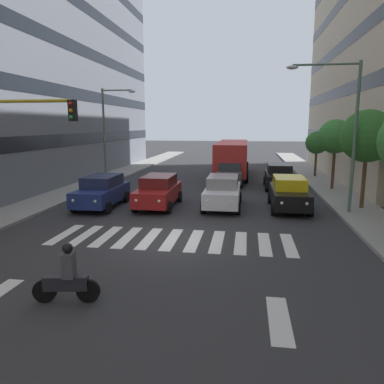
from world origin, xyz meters
name	(u,v)px	position (x,y,z in m)	size (l,w,h in m)	color
ground_plane	(172,239)	(0.00, 0.00, 0.00)	(180.00, 180.00, 0.00)	#2D2D30
building_right_block_0	(50,38)	(14.11, -17.24, 11.78)	(8.43, 28.56, 23.56)	slate
crosswalk_markings	(172,239)	(0.00, 0.00, 0.00)	(9.45, 2.80, 0.01)	silver
lane_arrow_0	(279,319)	(-3.69, 5.50, 0.00)	(0.50, 2.20, 0.01)	silver
car_0	(289,193)	(-5.12, -6.04, 0.89)	(2.02, 4.44, 1.72)	black
car_1	(223,191)	(-1.60, -5.94, 0.89)	(2.02, 4.44, 1.72)	silver
car_2	(158,191)	(1.90, -5.59, 0.89)	(2.02, 4.44, 1.72)	maroon
car_3	(102,191)	(4.95, -5.10, 0.89)	(2.02, 4.44, 1.72)	navy
car_row2_0	(279,176)	(-5.13, -12.59, 0.89)	(2.02, 4.44, 1.72)	black
car_row2_1	(230,173)	(-1.62, -13.74, 0.89)	(2.02, 4.44, 1.72)	#474C51
bus_behind_traffic	(232,155)	(-1.60, -18.25, 1.86)	(2.78, 10.50, 3.00)	red
motorcycle_with_rider	(67,278)	(1.54, 5.45, 0.65)	(1.69, 0.42, 1.57)	black
traffic_light_gantry	(13,146)	(5.94, 0.81, 3.65)	(3.76, 0.36, 5.50)	#AD991E
street_lamp_left	(343,121)	(-7.40, -5.22, 4.64)	(3.46, 0.28, 7.25)	#4C6B56
street_lamp_right	(109,125)	(7.56, -13.26, 4.40)	(2.65, 0.28, 6.98)	#4C6B56
street_tree_1	(367,136)	(-8.89, -6.34, 3.87)	(2.69, 2.69, 5.08)	#513823
street_tree_2	(335,137)	(-8.63, -12.07, 3.67)	(2.27, 2.27, 4.67)	#513823
street_tree_3	(317,143)	(-8.64, -18.53, 2.95)	(1.88, 1.88, 3.76)	#513823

